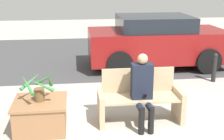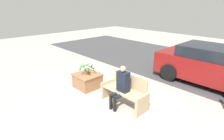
# 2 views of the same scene
# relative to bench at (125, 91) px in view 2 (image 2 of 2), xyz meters

# --- Properties ---
(ground_plane) EXTENTS (30.00, 30.00, 0.00)m
(ground_plane) POSITION_rel_bench_xyz_m (-0.10, -0.43, -0.43)
(ground_plane) COLOR #ADA89E
(road_surface) EXTENTS (20.00, 6.00, 0.01)m
(road_surface) POSITION_rel_bench_xyz_m (-0.10, 5.24, -0.42)
(road_surface) COLOR #424244
(road_surface) RESTS_ON ground_plane
(bench) EXTENTS (1.53, 0.57, 0.95)m
(bench) POSITION_rel_bench_xyz_m (0.00, 0.00, 0.00)
(bench) COLOR tan
(bench) RESTS_ON ground_plane
(person_seated) EXTENTS (0.37, 0.59, 1.29)m
(person_seated) POSITION_rel_bench_xyz_m (0.00, -0.19, 0.28)
(person_seated) COLOR black
(person_seated) RESTS_ON ground_plane
(planter_box) EXTENTS (0.90, 0.87, 0.53)m
(planter_box) POSITION_rel_bench_xyz_m (-1.77, -0.15, -0.14)
(planter_box) COLOR #936642
(planter_box) RESTS_ON ground_plane
(potted_plant) EXTENTS (0.63, 0.63, 0.52)m
(potted_plant) POSITION_rel_bench_xyz_m (-1.76, -0.15, 0.35)
(potted_plant) COLOR brown
(potted_plant) RESTS_ON planter_box
(parked_car) EXTENTS (3.94, 1.98, 1.50)m
(parked_car) POSITION_rel_bench_xyz_m (1.22, 3.53, 0.33)
(parked_car) COLOR maroon
(parked_car) RESTS_ON ground_plane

